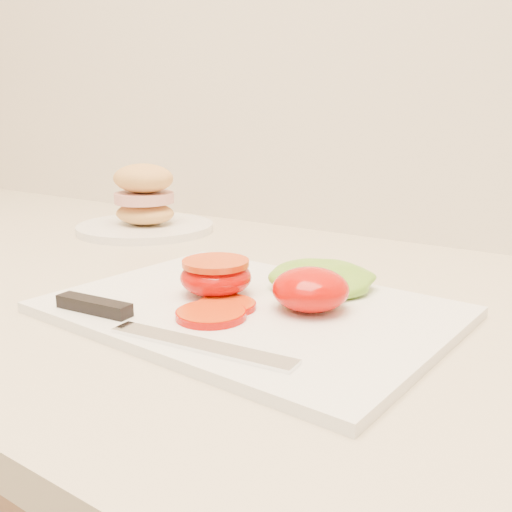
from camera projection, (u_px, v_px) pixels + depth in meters
The scene contains 8 objects.
cutting_board at pixel (250, 310), 0.54m from camera, with size 0.36×0.26×0.01m, color white.
tomato_half_dome at pixel (310, 289), 0.52m from camera, with size 0.07×0.07×0.04m, color #C20D00.
tomato_half_cut at pixel (216, 276), 0.56m from camera, with size 0.07×0.07×0.04m.
tomato_slice_0 at pixel (211, 314), 0.50m from camera, with size 0.06×0.06×0.01m, color #D2480D.
tomato_slice_1 at pixel (226, 305), 0.52m from camera, with size 0.05×0.05×0.01m, color #D2480D.
lettuce_leaf_0 at pixel (322, 279), 0.58m from camera, with size 0.11×0.08×0.02m, color #67B530.
knife at pixel (132, 320), 0.48m from camera, with size 0.25×0.04×0.01m.
sandwich_plate at pixel (145, 208), 0.91m from camera, with size 0.22×0.22×0.11m.
Camera 1 is at (-0.03, 1.20, 1.11)m, focal length 40.00 mm.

